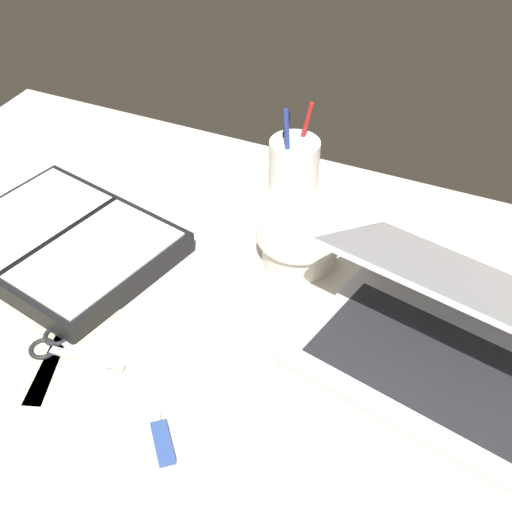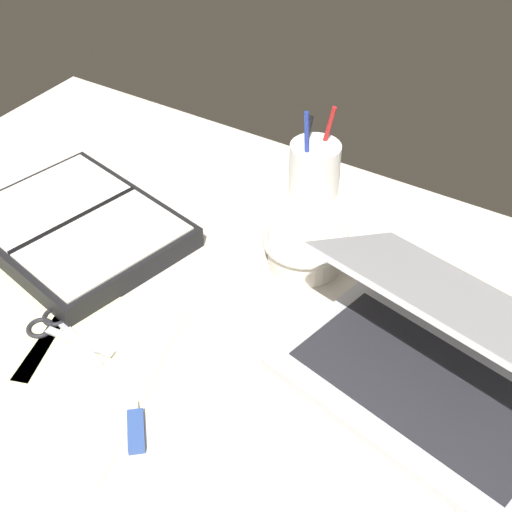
{
  "view_description": "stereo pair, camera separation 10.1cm",
  "coord_description": "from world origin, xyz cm",
  "views": [
    {
      "loc": [
        33.4,
        -58.36,
        74.71
      ],
      "look_at": [
        1.75,
        11.89,
        9.0
      ],
      "focal_mm": 50.0,
      "sensor_mm": 36.0,
      "label": 1
    },
    {
      "loc": [
        42.32,
        -53.61,
        74.71
      ],
      "look_at": [
        1.75,
        11.89,
        9.0
      ],
      "focal_mm": 50.0,
      "sensor_mm": 36.0,
      "label": 2
    }
  ],
  "objects": [
    {
      "name": "scissors",
      "position": [
        -18.01,
        -9.39,
        2.34
      ],
      "size": [
        14.14,
        6.69,
        0.8
      ],
      "rotation": [
        0.0,
        0.0,
        -0.1
      ],
      "color": "#B7B7BC",
      "rests_on": "desk_top"
    },
    {
      "name": "pen_cup",
      "position": [
        -3.27,
        38.99,
        6.86
      ],
      "size": [
        8.76,
        8.76,
        16.61
      ],
      "color": "white",
      "rests_on": "desk_top"
    },
    {
      "name": "paper_sheet_beside_planner",
      "position": [
        -26.44,
        -8.97,
        2.08
      ],
      "size": [
        24.45,
        30.35,
        0.16
      ],
      "primitive_type": "cube",
      "rotation": [
        0.0,
        0.0,
        0.34
      ],
      "color": "#F4EFB2",
      "rests_on": "desk_top"
    },
    {
      "name": "laptop",
      "position": [
        30.48,
        8.92,
        6.8
      ],
      "size": [
        41.13,
        34.84,
        17.19
      ],
      "rotation": [
        0.0,
        0.0,
        -0.22
      ],
      "color": "#B7B7BC",
      "rests_on": "desk_top"
    },
    {
      "name": "desk_top",
      "position": [
        0.0,
        0.0,
        1.0
      ],
      "size": [
        140.0,
        100.0,
        2.0
      ],
      "primitive_type": "cube",
      "color": "beige",
      "rests_on": "ground"
    },
    {
      "name": "usb_drive",
      "position": [
        2.44,
        -16.99,
        2.5
      ],
      "size": [
        5.92,
        6.49,
        1.0
      ],
      "rotation": [
        0.0,
        0.0,
        0.71
      ],
      "color": "#33519E",
      "rests_on": "desk_top"
    },
    {
      "name": "paper_sheet_front",
      "position": [
        -8.95,
        -13.65,
        2.08
      ],
      "size": [
        25.54,
        33.68,
        0.16
      ],
      "primitive_type": "cube",
      "rotation": [
        0.0,
        0.0,
        0.28
      ],
      "color": "#F4EFB2",
      "rests_on": "desk_top"
    },
    {
      "name": "bowl",
      "position": [
        4.75,
        21.31,
        4.95
      ],
      "size": [
        13.32,
        13.32,
        5.31
      ],
      "color": "silver",
      "rests_on": "desk_top"
    },
    {
      "name": "planner",
      "position": [
        -29.52,
        7.53,
        3.9
      ],
      "size": [
        37.05,
        32.06,
        3.98
      ],
      "rotation": [
        0.0,
        0.0,
        -0.22
      ],
      "color": "black",
      "rests_on": "desk_top"
    }
  ]
}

